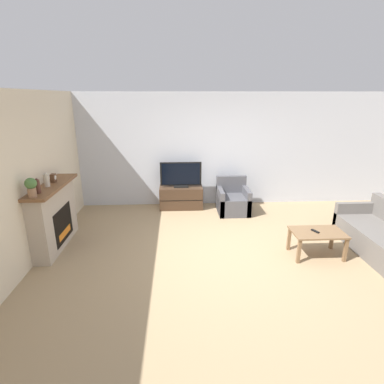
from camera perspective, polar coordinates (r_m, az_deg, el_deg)
ground_plane at (r=5.33m, az=6.90°, el=-11.50°), size 24.00×24.00×0.00m
wall_back at (r=7.31m, az=3.89°, el=7.95°), size 12.00×0.06×2.70m
wall_left at (r=5.29m, az=-29.31°, el=1.86°), size 0.06×12.00×2.70m
fireplace at (r=5.82m, az=-24.79°, el=-4.09°), size 0.41×1.54×1.15m
mantel_vase_left at (r=5.21m, az=-27.36°, el=0.99°), size 0.08×0.08×0.24m
mantel_vase_centre_left at (r=5.51m, az=-25.96°, el=2.04°), size 0.09×0.09×0.24m
mantel_clock at (r=5.76m, az=-24.91°, el=2.42°), size 0.08×0.11×0.15m
potted_plant at (r=5.03m, az=-28.32°, el=0.98°), size 0.17×0.17×0.30m
tv_stand at (r=7.24m, az=-2.09°, el=-1.02°), size 1.02×0.47×0.53m
tv at (r=7.08m, az=-2.14°, el=3.16°), size 0.97×0.18×0.60m
armchair at (r=7.04m, az=7.76°, el=-1.66°), size 0.70×0.76×0.80m
coffee_table at (r=5.48m, az=22.79°, el=-7.60°), size 0.85×0.52×0.44m
remote at (r=5.42m, az=22.41°, el=-6.91°), size 0.10×0.15×0.02m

